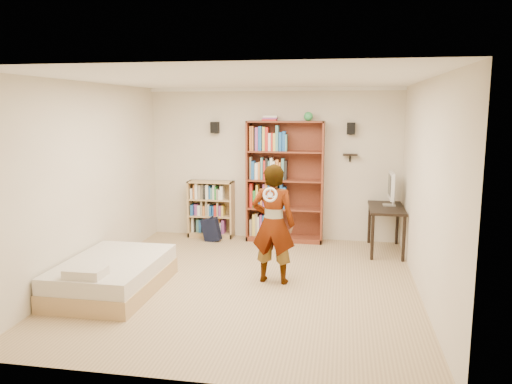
% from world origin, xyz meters
% --- Properties ---
extents(ground, '(4.50, 5.00, 0.01)m').
position_xyz_m(ground, '(0.00, 0.00, 0.00)').
color(ground, tan).
rests_on(ground, ground).
extents(room_shell, '(4.52, 5.02, 2.71)m').
position_xyz_m(room_shell, '(0.00, 0.00, 1.76)').
color(room_shell, beige).
rests_on(room_shell, ground).
extents(crown_molding, '(4.50, 5.00, 0.06)m').
position_xyz_m(crown_molding, '(0.00, 0.00, 2.67)').
color(crown_molding, white).
rests_on(crown_molding, room_shell).
extents(speaker_left, '(0.14, 0.12, 0.20)m').
position_xyz_m(speaker_left, '(-1.05, 2.40, 2.00)').
color(speaker_left, black).
rests_on(speaker_left, room_shell).
extents(speaker_right, '(0.14, 0.12, 0.20)m').
position_xyz_m(speaker_right, '(1.35, 2.40, 2.00)').
color(speaker_right, black).
rests_on(speaker_right, room_shell).
extents(wall_shelf, '(0.25, 0.16, 0.02)m').
position_xyz_m(wall_shelf, '(1.35, 2.41, 1.55)').
color(wall_shelf, black).
rests_on(wall_shelf, room_shell).
extents(tall_bookshelf, '(1.34, 0.39, 2.12)m').
position_xyz_m(tall_bookshelf, '(0.24, 2.30, 1.06)').
color(tall_bookshelf, maroon).
rests_on(tall_bookshelf, ground).
extents(low_bookshelf, '(0.83, 0.31, 1.03)m').
position_xyz_m(low_bookshelf, '(-1.13, 2.35, 0.52)').
color(low_bookshelf, tan).
rests_on(low_bookshelf, ground).
extents(computer_desk, '(0.55, 1.10, 0.75)m').
position_xyz_m(computer_desk, '(1.95, 1.90, 0.38)').
color(computer_desk, black).
rests_on(computer_desk, ground).
extents(imac, '(0.20, 0.57, 0.56)m').
position_xyz_m(imac, '(2.00, 2.01, 1.03)').
color(imac, silver).
rests_on(imac, computer_desk).
extents(daybed, '(1.15, 1.76, 0.52)m').
position_xyz_m(daybed, '(-1.66, -0.57, 0.26)').
color(daybed, beige).
rests_on(daybed, ground).
extents(person, '(0.62, 0.44, 1.62)m').
position_xyz_m(person, '(0.34, 0.13, 0.81)').
color(person, black).
rests_on(person, ground).
extents(wii_wheel, '(0.19, 0.07, 0.19)m').
position_xyz_m(wii_wheel, '(0.34, -0.17, 1.26)').
color(wii_wheel, silver).
rests_on(wii_wheel, person).
extents(navy_bag, '(0.33, 0.22, 0.43)m').
position_xyz_m(navy_bag, '(-1.05, 2.04, 0.21)').
color(navy_bag, black).
rests_on(navy_bag, ground).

